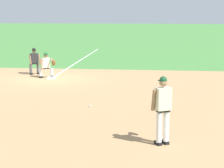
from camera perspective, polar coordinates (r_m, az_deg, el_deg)
name	(u,v)px	position (r m, az deg, el deg)	size (l,w,h in m)	color
ground_plane	(51,79)	(22.78, -7.97, 0.66)	(160.00, 160.00, 0.00)	#47843D
infield_dirt_patch	(89,101)	(17.18, -3.01, -2.27)	(18.00, 18.00, 0.01)	tan
foul_line_stripe	(81,60)	(30.76, -4.12, 3.14)	(16.51, 0.10, 0.00)	white
first_base_bag	(51,78)	(22.77, -7.97, 0.77)	(0.38, 0.38, 0.09)	white
baseball	(90,106)	(16.22, -2.84, -2.88)	(0.07, 0.07, 0.07)	white
pitcher	(163,106)	(11.67, 6.66, -2.86)	(0.84, 0.58, 1.86)	black
first_baseman	(47,64)	(23.12, -8.54, 2.62)	(0.82, 1.02, 1.34)	black
umpire	(34,60)	(24.42, -10.12, 3.10)	(0.62, 0.68, 1.46)	black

